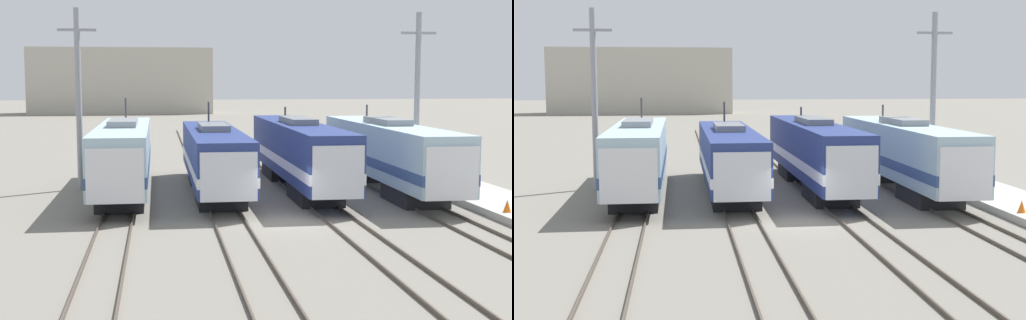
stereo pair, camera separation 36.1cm
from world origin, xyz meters
TOP-DOWN VIEW (x-y plane):
  - ground_plane at (0.00, 0.00)m, footprint 400.00×400.00m
  - rail_pair_far_left at (-7.72, 0.00)m, footprint 1.50×120.00m
  - rail_pair_center_left at (-2.57, 0.00)m, footprint 1.51×120.00m
  - rail_pair_center_right at (2.57, 0.00)m, footprint 1.51×120.00m
  - rail_pair_far_right at (7.72, 0.00)m, footprint 1.50×120.00m
  - locomotive_far_left at (-7.72, 8.95)m, footprint 2.88×17.47m
  - locomotive_center_left at (-2.57, 9.03)m, footprint 2.93×17.64m
  - locomotive_center_right at (2.57, 9.81)m, footprint 2.75×19.56m
  - locomotive_far_right at (7.72, 8.59)m, footprint 2.85×19.15m
  - catenary_tower_left at (-10.39, 11.83)m, footprint 2.25×0.35m
  - catenary_tower_right at (10.54, 11.83)m, footprint 2.25×0.35m
  - traffic_cone at (10.41, -0.59)m, footprint 0.38×0.38m
  - depot_building at (-12.41, 109.50)m, footprint 34.44×11.13m

SIDE VIEW (x-z plane):
  - ground_plane at x=0.00m, z-range 0.00..0.00m
  - rail_pair_far_left at x=-7.72m, z-range 0.00..0.15m
  - rail_pair_center_left at x=-2.57m, z-range 0.00..0.15m
  - rail_pair_center_right at x=2.57m, z-range 0.00..0.15m
  - rail_pair_far_right at x=7.72m, z-range 0.00..0.15m
  - traffic_cone at x=10.41m, z-range 0.37..0.95m
  - locomotive_center_left at x=-2.57m, z-range -0.51..4.65m
  - locomotive_far_right at x=7.72m, z-range -0.26..4.67m
  - locomotive_center_right at x=2.57m, z-range -0.18..4.58m
  - locomotive_far_left at x=-7.72m, z-range -0.50..4.91m
  - catenary_tower_left at x=-10.39m, z-range 0.17..10.90m
  - catenary_tower_right at x=10.54m, z-range 0.17..10.90m
  - depot_building at x=-12.41m, z-range 0.00..12.50m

